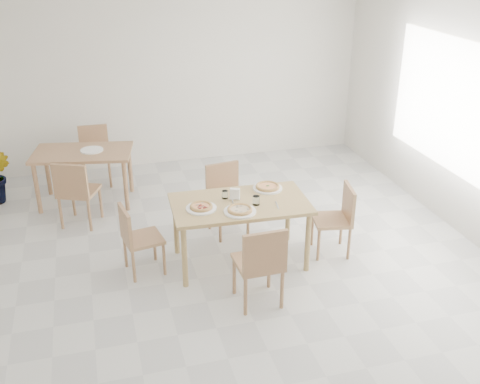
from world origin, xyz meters
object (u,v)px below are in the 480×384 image
object	(u,v)px
pizza_mushroom	(240,209)
plate_empty	(92,150)
chair_south	(261,261)
tumbler_b	(225,195)
plate_mushroom	(240,211)
napkin_holder	(235,194)
tumbler_a	(256,200)
chair_east	(339,215)
chair_back_n	(95,151)
main_table	(240,209)
chair_north	(226,194)
chair_west	(136,235)
plate_pepperoni	(201,208)
second_table	(83,158)
pizza_margherita	(268,186)
chair_back_s	(76,189)
pizza_pepperoni	(201,206)
plate_margherita	(268,188)

from	to	relation	value
pizza_mushroom	plate_empty	bearing A→B (deg)	122.05
chair_south	tumbler_b	distance (m)	1.04
plate_mushroom	napkin_holder	size ratio (longest dim) A/B	2.60
tumbler_a	chair_south	bearing A→B (deg)	-103.35
chair_east	chair_back_n	world-z (taller)	chair_back_n
main_table	tumbler_a	world-z (taller)	tumbler_a
chair_north	chair_west	bearing A→B (deg)	-157.35
plate_pepperoni	second_table	distance (m)	2.43
plate_mushroom	tumbler_b	size ratio (longest dim) A/B	3.81
tumbler_a	chair_north	bearing A→B (deg)	97.73
main_table	tumbler_a	xyz separation A→B (m)	(0.15, -0.10, 0.13)
main_table	tumbler_a	size ratio (longest dim) A/B	15.12
chair_east	pizza_mushroom	xyz separation A→B (m)	(-1.21, -0.13, 0.30)
tumbler_b	chair_west	bearing A→B (deg)	-176.38
pizza_margherita	chair_back_s	xyz separation A→B (m)	(-2.15, 1.12, -0.26)
chair_north	pizza_margherita	world-z (taller)	chair_north
chair_east	chair_back_s	size ratio (longest dim) A/B	0.93
chair_east	plate_pepperoni	xyz separation A→B (m)	(-1.59, 0.05, 0.28)
pizza_mushroom	pizza_pepperoni	distance (m)	0.42
plate_mushroom	plate_margherita	bearing A→B (deg)	46.04
chair_south	plate_pepperoni	distance (m)	0.94
chair_west	chair_back_n	size ratio (longest dim) A/B	0.94
chair_west	tumbler_a	size ratio (longest dim) A/B	7.94
pizza_margherita	main_table	bearing A→B (deg)	-147.74
plate_pepperoni	tumbler_b	distance (m)	0.36
plate_mushroom	pizza_mushroom	bearing A→B (deg)	0.00
plate_margherita	pizza_pepperoni	xyz separation A→B (m)	(-0.84, -0.30, 0.02)
chair_west	tumbler_b	xyz separation A→B (m)	(1.01, 0.06, 0.33)
tumbler_b	chair_back_s	xyz separation A→B (m)	(-1.61, 1.22, -0.28)
chair_south	pizza_pepperoni	bearing A→B (deg)	-64.58
chair_north	pizza_mushroom	world-z (taller)	chair_north
pizza_margherita	napkin_holder	bearing A→B (deg)	-158.51
napkin_holder	plate_empty	bearing A→B (deg)	149.07
pizza_pepperoni	tumbler_b	distance (m)	0.36
chair_east	chair_back_n	xyz separation A→B (m)	(-2.61, 2.84, 0.01)
plate_margherita	second_table	distance (m)	2.73
plate_mushroom	pizza_pepperoni	distance (m)	0.42
napkin_holder	plate_mushroom	bearing A→B (deg)	-72.69
napkin_holder	main_table	bearing A→B (deg)	-43.11
tumbler_a	napkin_holder	bearing A→B (deg)	135.73
chair_west	chair_back_s	size ratio (longest dim) A/B	0.90
second_table	chair_south	bearing A→B (deg)	-50.46
plate_mushroom	napkin_holder	world-z (taller)	napkin_holder
plate_pepperoni	pizza_pepperoni	size ratio (longest dim) A/B	1.29
plate_mushroom	napkin_holder	bearing A→B (deg)	84.67
chair_north	tumbler_a	distance (m)	0.93
pizza_pepperoni	chair_back_n	distance (m)	2.99
chair_south	plate_empty	xyz separation A→B (m)	(-1.47, 2.92, 0.24)
chair_west	tumbler_b	world-z (taller)	tumbler_b
chair_back_n	chair_north	bearing A→B (deg)	-51.84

